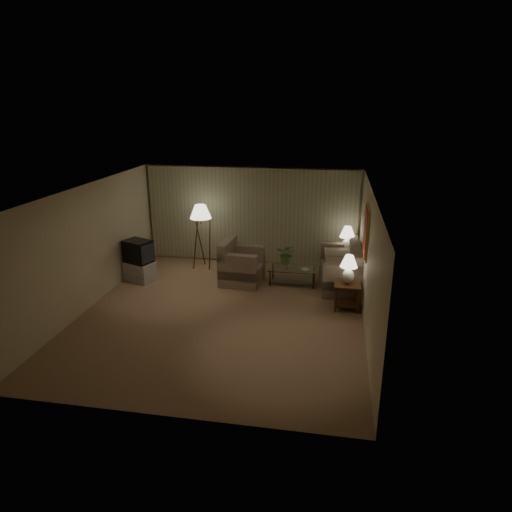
{
  "coord_description": "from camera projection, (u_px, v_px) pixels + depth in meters",
  "views": [
    {
      "loc": [
        2.26,
        -8.76,
        4.39
      ],
      "look_at": [
        0.63,
        0.6,
        1.14
      ],
      "focal_mm": 32.0,
      "sensor_mm": 36.0,
      "label": 1
    }
  ],
  "objects": [
    {
      "name": "ground",
      "position": [
        223.0,
        313.0,
        9.95
      ],
      "size": [
        7.0,
        7.0,
        0.0
      ],
      "primitive_type": "plane",
      "color": "#A67B5C",
      "rests_on": "ground"
    },
    {
      "name": "room_shell",
      "position": [
        237.0,
        218.0,
        10.79
      ],
      "size": [
        6.04,
        7.02,
        2.72
      ],
      "color": "beige",
      "rests_on": "ground"
    },
    {
      "name": "sofa",
      "position": [
        340.0,
        269.0,
        11.32
      ],
      "size": [
        2.0,
        1.19,
        0.83
      ],
      "rotation": [
        0.0,
        0.0,
        -1.5
      ],
      "color": "gray",
      "rests_on": "ground"
    },
    {
      "name": "armchair",
      "position": [
        242.0,
        266.0,
        11.48
      ],
      "size": [
        1.17,
        1.13,
        0.86
      ],
      "rotation": [
        0.0,
        0.0,
        1.5
      ],
      "color": "gray",
      "rests_on": "ground"
    },
    {
      "name": "side_table_near",
      "position": [
        347.0,
        291.0,
        10.04
      ],
      "size": [
        0.57,
        0.57,
        0.6
      ],
      "color": "#381F0F",
      "rests_on": "ground"
    },
    {
      "name": "side_table_far",
      "position": [
        346.0,
        259.0,
        12.1
      ],
      "size": [
        0.54,
        0.46,
        0.6
      ],
      "color": "#381F0F",
      "rests_on": "ground"
    },
    {
      "name": "table_lamp_near",
      "position": [
        349.0,
        267.0,
        9.85
      ],
      "size": [
        0.38,
        0.38,
        0.65
      ],
      "color": "white",
      "rests_on": "side_table_near"
    },
    {
      "name": "table_lamp_far",
      "position": [
        347.0,
        237.0,
        11.9
      ],
      "size": [
        0.4,
        0.4,
        0.7
      ],
      "color": "white",
      "rests_on": "side_table_far"
    },
    {
      "name": "coffee_table",
      "position": [
        292.0,
        273.0,
        11.46
      ],
      "size": [
        1.21,
        0.66,
        0.41
      ],
      "color": "silver",
      "rests_on": "ground"
    },
    {
      "name": "tv_cabinet",
      "position": [
        140.0,
        271.0,
        11.67
      ],
      "size": [
        1.08,
        0.99,
        0.5
      ],
      "primitive_type": "cube",
      "rotation": [
        0.0,
        0.0,
        -0.38
      ],
      "color": "#B5B5B8",
      "rests_on": "ground"
    },
    {
      "name": "crt_tv",
      "position": [
        138.0,
        251.0,
        11.5
      ],
      "size": [
        0.99,
        0.93,
        0.57
      ],
      "primitive_type": "cube",
      "rotation": [
        0.0,
        0.0,
        -0.38
      ],
      "color": "black",
      "rests_on": "tv_cabinet"
    },
    {
      "name": "floor_lamp",
      "position": [
        201.0,
        235.0,
        12.35
      ],
      "size": [
        0.57,
        0.57,
        1.77
      ],
      "color": "#381F0F",
      "rests_on": "ground"
    },
    {
      "name": "ottoman",
      "position": [
        254.0,
        273.0,
        11.78
      ],
      "size": [
        0.6,
        0.6,
        0.36
      ],
      "primitive_type": "cylinder",
      "rotation": [
        0.0,
        0.0,
        0.14
      ],
      "color": "#A46437",
      "rests_on": "ground"
    },
    {
      "name": "vase",
      "position": [
        287.0,
        265.0,
        11.42
      ],
      "size": [
        0.17,
        0.17,
        0.14
      ],
      "primitive_type": "imported",
      "rotation": [
        0.0,
        0.0,
        -0.24
      ],
      "color": "silver",
      "rests_on": "coffee_table"
    },
    {
      "name": "flowers",
      "position": [
        287.0,
        252.0,
        11.31
      ],
      "size": [
        0.54,
        0.49,
        0.53
      ],
      "primitive_type": "imported",
      "rotation": [
        0.0,
        0.0,
        -0.19
      ],
      "color": "#4D7734",
      "rests_on": "vase"
    },
    {
      "name": "book",
      "position": [
        302.0,
        270.0,
        11.28
      ],
      "size": [
        0.26,
        0.28,
        0.02
      ],
      "primitive_type": "imported",
      "rotation": [
        0.0,
        0.0,
        0.61
      ],
      "color": "olive",
      "rests_on": "coffee_table"
    }
  ]
}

